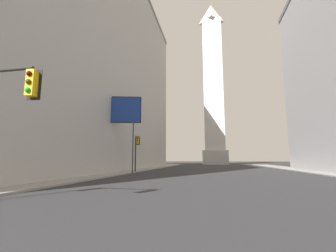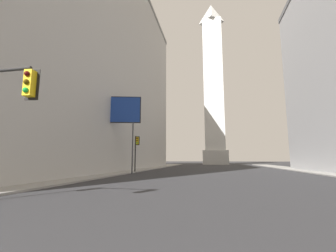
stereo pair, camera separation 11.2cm
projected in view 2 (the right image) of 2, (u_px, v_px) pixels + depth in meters
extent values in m
cube|color=gray|center=(118.00, 172.00, 33.01)|extent=(5.00, 102.58, 0.15)
cube|color=#B2AFAA|center=(74.00, 67.00, 42.72)|extent=(23.69, 59.37, 38.54)
cube|color=silver|center=(216.00, 158.00, 83.61)|extent=(9.11, 9.11, 5.13)
cube|color=silver|center=(213.00, 84.00, 87.77)|extent=(7.29, 7.29, 51.88)
pyramid|color=silver|center=(211.00, 14.00, 92.15)|extent=(7.29, 7.29, 8.02)
cube|color=yellow|center=(30.00, 83.00, 9.18)|extent=(0.37, 0.37, 1.10)
cube|color=black|center=(33.00, 85.00, 9.36)|extent=(0.58, 0.09, 1.32)
sphere|color=#410907|center=(27.00, 74.00, 9.05)|extent=(0.22, 0.22, 0.22)
sphere|color=#483506|center=(26.00, 82.00, 9.00)|extent=(0.22, 0.22, 0.22)
sphere|color=green|center=(26.00, 90.00, 8.95)|extent=(0.22, 0.22, 0.22)
cylinder|color=black|center=(135.00, 154.00, 33.62)|extent=(0.18, 0.18, 5.44)
cylinder|color=#262626|center=(135.00, 172.00, 33.23)|extent=(0.40, 0.40, 0.10)
cube|color=yellow|center=(137.00, 141.00, 33.86)|extent=(0.38, 0.38, 1.10)
cube|color=black|center=(138.00, 141.00, 34.04)|extent=(0.58, 0.10, 1.32)
sphere|color=#410907|center=(137.00, 138.00, 33.72)|extent=(0.22, 0.22, 0.22)
sphere|color=#483506|center=(137.00, 141.00, 33.67)|extent=(0.22, 0.22, 0.22)
sphere|color=green|center=(137.00, 143.00, 33.62)|extent=(0.22, 0.22, 0.22)
cylinder|color=#3F3F42|center=(101.00, 148.00, 30.37)|extent=(0.18, 0.18, 7.05)
cylinder|color=#3F3F42|center=(133.00, 148.00, 30.59)|extent=(0.18, 0.18, 7.05)
cube|color=navy|center=(118.00, 110.00, 31.25)|extent=(6.00, 1.74, 3.51)
cube|color=black|center=(118.00, 110.00, 31.25)|extent=(6.21, 1.68, 3.75)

